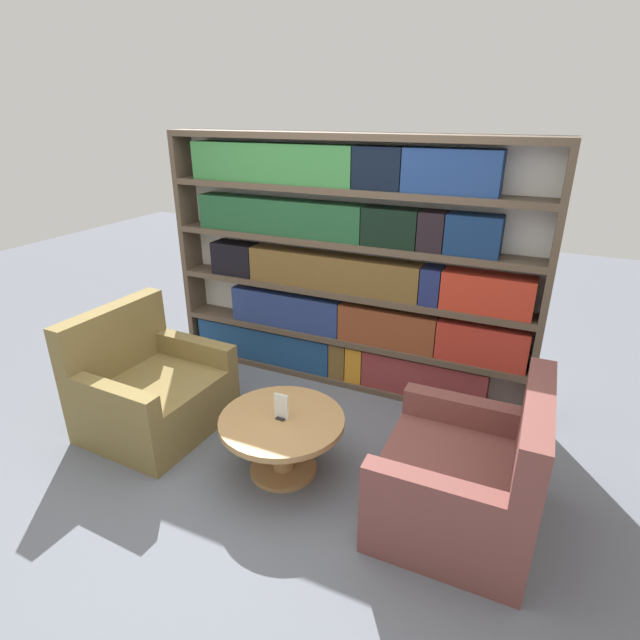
% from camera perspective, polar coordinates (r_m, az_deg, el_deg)
% --- Properties ---
extents(ground_plane, '(14.00, 14.00, 0.00)m').
position_cam_1_polar(ground_plane, '(3.47, -7.18, -17.36)').
color(ground_plane, slate).
extents(bookshelf, '(3.13, 0.30, 2.08)m').
position_cam_1_polar(bookshelf, '(4.14, 2.88, 5.66)').
color(bookshelf, silver).
rests_on(bookshelf, ground_plane).
extents(armchair_left, '(0.88, 0.97, 0.91)m').
position_cam_1_polar(armchair_left, '(3.98, -18.83, -7.65)').
color(armchair_left, olive).
rests_on(armchair_left, ground_plane).
extents(armchair_right, '(0.86, 0.95, 0.91)m').
position_cam_1_polar(armchair_right, '(3.09, 16.26, -17.16)').
color(armchair_right, brown).
rests_on(armchair_right, ground_plane).
extents(coffee_table, '(0.81, 0.81, 0.41)m').
position_cam_1_polar(coffee_table, '(3.33, -4.34, -12.79)').
color(coffee_table, '#AD7F4C').
rests_on(coffee_table, ground_plane).
extents(table_sign, '(0.10, 0.06, 0.18)m').
position_cam_1_polar(table_sign, '(3.22, -4.44, -10.00)').
color(table_sign, black).
rests_on(table_sign, coffee_table).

